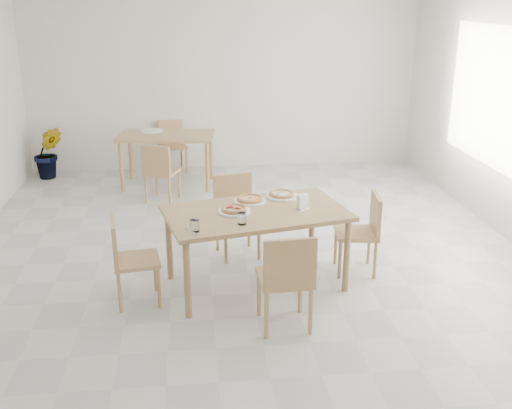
{
  "coord_description": "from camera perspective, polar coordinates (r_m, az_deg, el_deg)",
  "views": [
    {
      "loc": [
        -0.5,
        -5.81,
        2.63
      ],
      "look_at": [
        0.05,
        -0.69,
        0.81
      ],
      "focal_mm": 42.0,
      "sensor_mm": 36.0,
      "label": 1
    }
  ],
  "objects": [
    {
      "name": "second_table",
      "position": [
        8.63,
        -8.5,
        6.01
      ],
      "size": [
        1.41,
        0.91,
        0.75
      ],
      "rotation": [
        0.0,
        0.0,
        -0.11
      ],
      "color": "tan",
      "rests_on": "ground"
    },
    {
      "name": "plate_pepperoni",
      "position": [
        5.44,
        -2.09,
        -0.66
      ],
      "size": [
        0.3,
        0.3,
        0.02
      ],
      "primitive_type": "cylinder",
      "color": "white",
      "rests_on": "main_table"
    },
    {
      "name": "plate_margherita",
      "position": [
        5.71,
        -0.59,
        0.34
      ],
      "size": [
        0.31,
        0.31,
        0.02
      ],
      "primitive_type": "cylinder",
      "color": "white",
      "rests_on": "main_table"
    },
    {
      "name": "chair_north",
      "position": [
        6.3,
        -1.96,
        -0.44
      ],
      "size": [
        0.49,
        0.49,
        0.84
      ],
      "rotation": [
        0.0,
        0.0,
        0.2
      ],
      "color": "tan",
      "rests_on": "ground"
    },
    {
      "name": "tumbler_b",
      "position": [
        5.02,
        -5.86,
        -2.02
      ],
      "size": [
        0.08,
        0.08,
        0.1
      ],
      "primitive_type": "cylinder",
      "color": "white",
      "rests_on": "main_table"
    },
    {
      "name": "pizza_pepperoni",
      "position": [
        5.43,
        -2.09,
        -0.43
      ],
      "size": [
        0.27,
        0.27,
        0.03
      ],
      "rotation": [
        0.0,
        0.0,
        0.17
      ],
      "color": "#E1B06A",
      "rests_on": "plate_pepperoni"
    },
    {
      "name": "chair_back_n",
      "position": [
        9.44,
        -7.98,
        5.92
      ],
      "size": [
        0.46,
        0.46,
        0.77
      ],
      "rotation": [
        0.0,
        0.0,
        0.22
      ],
      "color": "tan",
      "rests_on": "ground"
    },
    {
      "name": "chair_south",
      "position": [
        4.84,
        2.94,
        -6.75
      ],
      "size": [
        0.45,
        0.45,
        0.86
      ],
      "rotation": [
        0.0,
        0.0,
        3.2
      ],
      "color": "tan",
      "rests_on": "ground"
    },
    {
      "name": "plate_mushroom",
      "position": [
        5.86,
        2.47,
        0.81
      ],
      "size": [
        0.32,
        0.32,
        0.02
      ],
      "primitive_type": "cylinder",
      "color": "white",
      "rests_on": "main_table"
    },
    {
      "name": "tumbler_a",
      "position": [
        5.15,
        -1.36,
        -1.35
      ],
      "size": [
        0.08,
        0.08,
        0.1
      ],
      "primitive_type": "cylinder",
      "color": "white",
      "rests_on": "main_table"
    },
    {
      "name": "main_table",
      "position": [
        5.5,
        0.0,
        -1.34
      ],
      "size": [
        1.8,
        1.26,
        0.75
      ],
      "rotation": [
        0.0,
        0.0,
        0.22
      ],
      "color": "tan",
      "rests_on": "ground"
    },
    {
      "name": "pizza_margherita",
      "position": [
        5.7,
        -0.59,
        0.56
      ],
      "size": [
        0.31,
        0.31,
        0.03
      ],
      "rotation": [
        0.0,
        0.0,
        -0.27
      ],
      "color": "#E1B06A",
      "rests_on": "plate_margherita"
    },
    {
      "name": "napkin_holder",
      "position": [
        5.53,
        4.46,
        0.25
      ],
      "size": [
        0.14,
        0.12,
        0.14
      ],
      "rotation": [
        0.0,
        0.0,
        0.61
      ],
      "color": "silver",
      "rests_on": "main_table"
    },
    {
      "name": "fork_b",
      "position": [
        5.02,
        -6.16,
        -2.6
      ],
      "size": [
        0.11,
        0.18,
        0.01
      ],
      "primitive_type": "cube",
      "rotation": [
        0.0,
        0.0,
        0.5
      ],
      "color": "silver",
      "rests_on": "main_table"
    },
    {
      "name": "chair_east",
      "position": [
        5.95,
        10.25,
        -2.18
      ],
      "size": [
        0.44,
        0.44,
        0.8
      ],
      "rotation": [
        0.0,
        0.0,
        -1.68
      ],
      "color": "tan",
      "rests_on": "ground"
    },
    {
      "name": "fork_a",
      "position": [
        5.62,
        -7.58,
        -0.23
      ],
      "size": [
        0.07,
        0.19,
        0.01
      ],
      "primitive_type": "cube",
      "rotation": [
        0.0,
        0.0,
        0.27
      ],
      "color": "silver",
      "rests_on": "main_table"
    },
    {
      "name": "chair_back_s",
      "position": [
        7.95,
        -9.17,
        3.37
      ],
      "size": [
        0.51,
        0.51,
        0.79
      ],
      "rotation": [
        0.0,
        0.0,
        2.76
      ],
      "color": "tan",
      "rests_on": "ground"
    },
    {
      "name": "potted_plant",
      "position": [
        9.47,
        -19.17,
        4.68
      ],
      "size": [
        0.5,
        0.44,
        0.78
      ],
      "primitive_type": "imported",
      "rotation": [
        0.0,
        0.0,
        0.27
      ],
      "color": "#2B6A20",
      "rests_on": "ground"
    },
    {
      "name": "chair_west",
      "position": [
        5.39,
        -12.15,
        -4.74
      ],
      "size": [
        0.45,
        0.45,
        0.8
      ],
      "rotation": [
        0.0,
        0.0,
        1.72
      ],
      "color": "tan",
      "rests_on": "ground"
    },
    {
      "name": "plate_empty",
      "position": [
        8.82,
        -9.91,
        6.92
      ],
      "size": [
        0.31,
        0.31,
        0.02
      ],
      "primitive_type": "cylinder",
      "color": "white",
      "rests_on": "second_table"
    },
    {
      "name": "pizza_mushroom",
      "position": [
        5.85,
        2.47,
        1.02
      ],
      "size": [
        0.28,
        0.28,
        0.03
      ],
      "rotation": [
        0.0,
        0.0,
        0.14
      ],
      "color": "#E1B06A",
      "rests_on": "plate_mushroom"
    }
  ]
}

